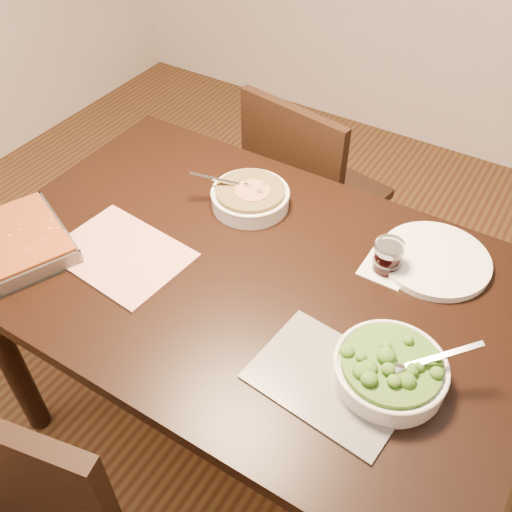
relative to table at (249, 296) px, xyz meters
The scene contains 11 objects.
ground 0.65m from the table, ahead, with size 4.00×4.00×0.00m, color #402112.
table is the anchor object (origin of this frame).
magazine_a 0.35m from the table, 157.91° to the right, with size 0.33×0.24×0.01m, color #B13632.
magazine_b 0.38m from the table, 29.53° to the right, with size 0.32×0.23×0.01m, color #25252C.
coaster 0.36m from the table, 32.75° to the left, with size 0.11×0.11×0.00m, color white.
stew_bowl 0.29m from the table, 121.23° to the left, with size 0.23×0.22×0.09m.
broccoli_bowl 0.45m from the table, 15.28° to the right, with size 0.24×0.24×0.09m.
baking_dish 0.60m from the table, 156.18° to the right, with size 0.35×0.31×0.05m.
wine_tumbler 0.37m from the table, 32.75° to the left, with size 0.07×0.07×0.08m.
dinner_plate 0.48m from the table, 35.39° to the left, with size 0.28×0.28×0.02m, color white.
chair_far 0.71m from the table, 104.53° to the left, with size 0.48×0.48×0.88m.
Camera 1 is at (0.54, -0.84, 1.77)m, focal length 40.00 mm.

